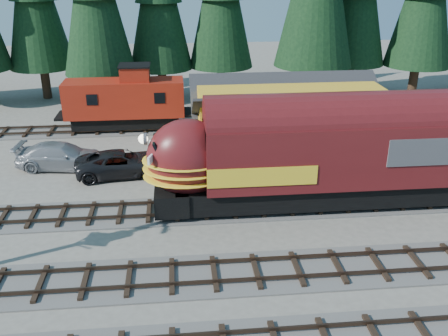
{
  "coord_description": "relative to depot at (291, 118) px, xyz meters",
  "views": [
    {
      "loc": [
        -7.34,
        -19.7,
        12.59
      ],
      "look_at": [
        -4.99,
        4.0,
        2.43
      ],
      "focal_mm": 40.0,
      "sensor_mm": 36.0,
      "label": 1
    }
  ],
  "objects": [
    {
      "name": "pickup_truck_a",
      "position": [
        -10.84,
        -1.28,
        -2.19
      ],
      "size": [
        5.87,
        3.24,
        1.56
      ],
      "primitive_type": "imported",
      "rotation": [
        0.0,
        0.0,
        1.69
      ],
      "color": "black",
      "rests_on": "ground"
    },
    {
      "name": "pickup_truck_b",
      "position": [
        -14.75,
        0.21,
        -2.14
      ],
      "size": [
        5.91,
        2.97,
        1.65
      ],
      "primitive_type": "imported",
      "rotation": [
        0.0,
        0.0,
        1.45
      ],
      "color": "#95979C",
      "rests_on": "ground"
    },
    {
      "name": "depot",
      "position": [
        0.0,
        0.0,
        0.0
      ],
      "size": [
        12.8,
        7.0,
        5.3
      ],
      "color": "gold",
      "rests_on": "ground"
    },
    {
      "name": "caboose",
      "position": [
        -11.18,
        7.5,
        -0.61
      ],
      "size": [
        8.99,
        2.61,
        4.67
      ],
      "color": "black",
      "rests_on": "ground"
    },
    {
      "name": "track_spur",
      "position": [
        -10.0,
        7.5,
        -2.9
      ],
      "size": [
        32.0,
        3.2,
        0.33
      ],
      "color": "#4C4947",
      "rests_on": "ground"
    },
    {
      "name": "ground",
      "position": [
        0.0,
        -10.5,
        -2.96
      ],
      "size": [
        120.0,
        120.0,
        0.0
      ],
      "primitive_type": "plane",
      "color": "#6B665B",
      "rests_on": "ground"
    },
    {
      "name": "locomotive",
      "position": [
        -0.68,
        -6.5,
        -0.2
      ],
      "size": [
        17.58,
        3.49,
        4.78
      ],
      "color": "black",
      "rests_on": "ground"
    }
  ]
}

